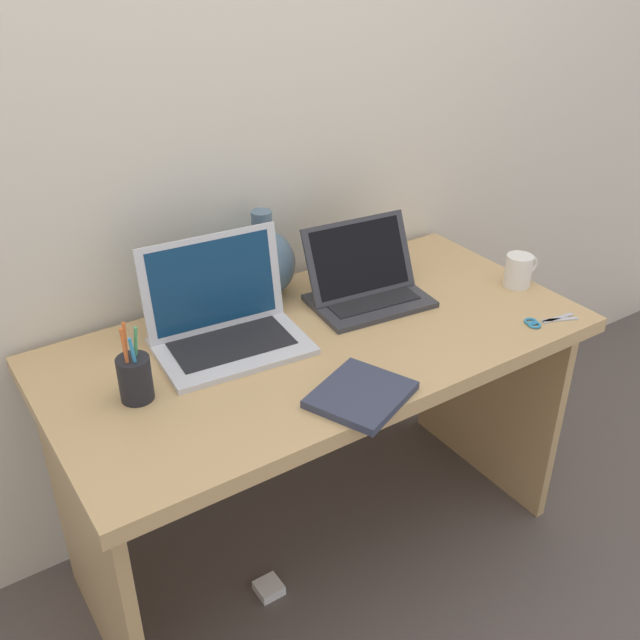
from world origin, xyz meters
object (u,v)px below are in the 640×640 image
at_px(laptop_left, 223,316).
at_px(coffee_mug, 519,270).
at_px(laptop_right, 365,280).
at_px(notebook_stack, 361,395).
at_px(green_vase, 263,262).
at_px(power_brick, 269,588).
at_px(scissors, 542,322).
at_px(pen_cup, 135,377).

relative_size(laptop_left, coffee_mug, 3.36).
bearing_deg(laptop_right, coffee_mug, -22.89).
xyz_separation_m(laptop_left, notebook_stack, (0.14, -0.39, -0.06)).
distance_m(laptop_right, coffee_mug, 0.45).
distance_m(laptop_right, green_vase, 0.28).
distance_m(laptop_left, notebook_stack, 0.42).
bearing_deg(power_brick, scissors, -14.49).
bearing_deg(notebook_stack, laptop_right, 52.55).
distance_m(notebook_stack, pen_cup, 0.49).
height_order(green_vase, notebook_stack, green_vase).
xyz_separation_m(green_vase, power_brick, (-0.22, -0.35, -0.81)).
distance_m(laptop_left, coffee_mug, 0.86).
height_order(laptop_left, green_vase, laptop_left).
bearing_deg(green_vase, laptop_left, -142.50).
bearing_deg(notebook_stack, power_brick, 127.21).
bearing_deg(scissors, coffee_mug, 60.53).
relative_size(coffee_mug, power_brick, 1.62).
distance_m(laptop_left, laptop_right, 0.42).
bearing_deg(laptop_right, power_brick, -158.47).
height_order(notebook_stack, power_brick, notebook_stack).
relative_size(green_vase, notebook_stack, 1.18).
xyz_separation_m(green_vase, notebook_stack, (-0.07, -0.55, -0.09)).
relative_size(laptop_left, scissors, 2.58).
bearing_deg(power_brick, pen_cup, 163.90).
xyz_separation_m(notebook_stack, pen_cup, (-0.41, 0.27, 0.05)).
height_order(coffee_mug, scissors, coffee_mug).
bearing_deg(pen_cup, notebook_stack, -33.57).
distance_m(laptop_left, green_vase, 0.26).
height_order(coffee_mug, pen_cup, pen_cup).
bearing_deg(power_brick, laptop_left, 86.55).
relative_size(laptop_right, power_brick, 4.75).
xyz_separation_m(laptop_right, notebook_stack, (-0.28, -0.37, -0.05)).
bearing_deg(green_vase, coffee_mug, -29.35).
xyz_separation_m(notebook_stack, power_brick, (-0.15, 0.20, -0.73)).
height_order(laptop_right, scissors, laptop_right).
height_order(laptop_left, power_brick, laptop_left).
bearing_deg(scissors, pen_cup, 165.08).
distance_m(coffee_mug, power_brick, 1.14).
bearing_deg(coffee_mug, notebook_stack, -164.53).
xyz_separation_m(laptop_left, green_vase, (0.21, 0.16, 0.03)).
bearing_deg(laptop_right, pen_cup, -172.21).
height_order(coffee_mug, power_brick, coffee_mug).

